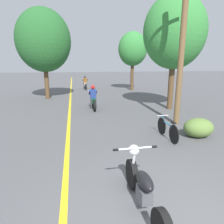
{
  "coord_description": "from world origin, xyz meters",
  "views": [
    {
      "loc": [
        -1.42,
        -2.41,
        2.63
      ],
      "look_at": [
        -0.08,
        4.54,
        0.9
      ],
      "focal_mm": 32.0,
      "sensor_mm": 36.0,
      "label": 1
    }
  ],
  "objects": [
    {
      "name": "motorcycle_rider_far",
      "position": [
        -0.2,
        18.69,
        0.53
      ],
      "size": [
        0.5,
        2.1,
        1.39
      ],
      "color": "black",
      "rests_on": "ground"
    },
    {
      "name": "roadside_tree_right_near",
      "position": [
        4.13,
        8.32,
        4.26
      ],
      "size": [
        3.46,
        3.11,
        6.27
      ],
      "color": "#513A23",
      "rests_on": "ground"
    },
    {
      "name": "motorcycle_foreground",
      "position": [
        -0.27,
        0.61,
        0.44
      ],
      "size": [
        0.91,
        2.16,
        1.02
      ],
      "color": "black",
      "rests_on": "ground"
    },
    {
      "name": "roadside_tree_left",
      "position": [
        -3.38,
        13.28,
        4.2
      ],
      "size": [
        3.86,
        3.47,
        6.43
      ],
      "color": "#513A23",
      "rests_on": "ground"
    },
    {
      "name": "bicycle_parked",
      "position": [
        1.8,
        3.85,
        0.35
      ],
      "size": [
        0.44,
        1.61,
        0.75
      ],
      "color": "black",
      "rests_on": "ground"
    },
    {
      "name": "roadside_tree_right_far",
      "position": [
        4.36,
        16.99,
        3.95
      ],
      "size": [
        2.8,
        2.52,
        5.59
      ],
      "color": "#513A23",
      "rests_on": "ground"
    },
    {
      "name": "lane_stripe_center",
      "position": [
        -1.7,
        12.54,
        0.0
      ],
      "size": [
        0.14,
        48.0,
        0.01
      ],
      "primitive_type": "cube",
      "color": "yellow",
      "rests_on": "ground"
    },
    {
      "name": "roadside_bush",
      "position": [
        2.99,
        3.79,
        0.35
      ],
      "size": [
        1.1,
        0.88,
        0.7
      ],
      "color": "#5B7A38",
      "rests_on": "ground"
    },
    {
      "name": "motorcycle_rider_lead",
      "position": [
        -0.31,
        9.18,
        0.53
      ],
      "size": [
        0.5,
        2.01,
        1.4
      ],
      "color": "black",
      "rests_on": "ground"
    },
    {
      "name": "utility_pole",
      "position": [
        3.01,
        5.44,
        3.41
      ],
      "size": [
        1.1,
        0.24,
        6.64
      ],
      "color": "brown",
      "rests_on": "ground"
    }
  ]
}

